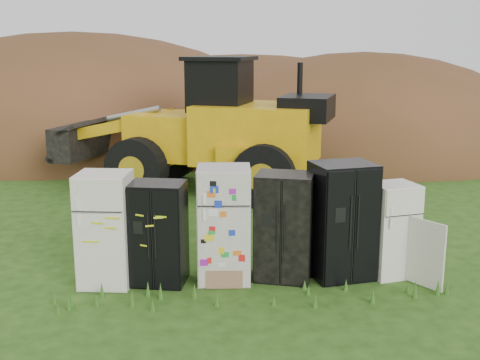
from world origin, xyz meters
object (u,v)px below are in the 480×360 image
object	(u,v)px
fridge_leftmost	(105,229)
fridge_black_side	(158,233)
fridge_dark_mid	(284,227)
fridge_black_right	(342,221)
fridge_open_door	(392,230)
fridge_sticker	(224,224)
wheel_loader	(188,124)

from	to	relation	value
fridge_leftmost	fridge_black_side	size ratio (longest dim) A/B	1.10
fridge_leftmost	fridge_dark_mid	world-z (taller)	fridge_leftmost
fridge_black_right	fridge_open_door	distance (m)	0.87
fridge_sticker	fridge_black_right	bearing A→B (deg)	3.37
fridge_black_side	fridge_open_door	world-z (taller)	fridge_black_side
fridge_sticker	fridge_open_door	bearing A→B (deg)	3.31
fridge_black_side	fridge_black_right	world-z (taller)	fridge_black_right
fridge_black_side	wheel_loader	world-z (taller)	wheel_loader
fridge_black_side	fridge_sticker	distance (m)	1.08
fridge_open_door	fridge_leftmost	bearing A→B (deg)	167.22
fridge_dark_mid	fridge_open_door	size ratio (longest dim) A/B	1.12
wheel_loader	fridge_dark_mid	bearing A→B (deg)	-55.39
fridge_dark_mid	fridge_leftmost	bearing A→B (deg)	-163.53
fridge_black_side	wheel_loader	distance (m)	6.52
fridge_leftmost	fridge_open_door	world-z (taller)	fridge_leftmost
fridge_sticker	wheel_loader	world-z (taller)	wheel_loader
wheel_loader	fridge_leftmost	bearing A→B (deg)	-80.82
fridge_sticker	fridge_black_right	size ratio (longest dim) A/B	0.98
fridge_leftmost	wheel_loader	xyz separation A→B (m)	(1.27, 6.44, 0.84)
fridge_leftmost	fridge_black_right	world-z (taller)	fridge_black_right
fridge_dark_mid	fridge_open_door	world-z (taller)	fridge_dark_mid
fridge_black_side	wheel_loader	bearing A→B (deg)	97.13
fridge_black_side	fridge_dark_mid	bearing A→B (deg)	12.27
fridge_open_door	wheel_loader	xyz separation A→B (m)	(-3.45, 6.39, 0.97)
fridge_open_door	fridge_dark_mid	bearing A→B (deg)	166.75
fridge_open_door	wheel_loader	world-z (taller)	wheel_loader
fridge_leftmost	fridge_open_door	size ratio (longest dim) A/B	1.17
fridge_black_right	fridge_dark_mid	bearing A→B (deg)	168.02
fridge_black_right	wheel_loader	world-z (taller)	wheel_loader
fridge_black_side	wheel_loader	size ratio (longest dim) A/B	0.23
fridge_leftmost	fridge_black_side	xyz separation A→B (m)	(0.83, -0.00, -0.08)
fridge_sticker	wheel_loader	xyz separation A→B (m)	(-0.64, 6.41, 0.81)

